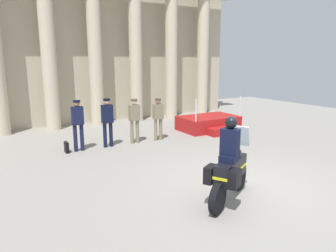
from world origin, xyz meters
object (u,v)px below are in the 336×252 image
at_px(motorcycle_with_rider, 230,167).
at_px(briefcase_on_ground, 67,147).
at_px(officer_in_row_1, 107,119).
at_px(officer_in_row_3, 158,116).
at_px(officer_in_row_0, 78,121).
at_px(reviewing_stand, 209,124).
at_px(officer_in_row_2, 134,117).

xyz_separation_m(motorcycle_with_rider, briefcase_on_ground, (-2.18, 5.58, -0.61)).
bearing_deg(motorcycle_with_rider, officer_in_row_1, 68.40).
bearing_deg(officer_in_row_3, officer_in_row_0, 0.50).
distance_m(motorcycle_with_rider, briefcase_on_ground, 6.02).
distance_m(reviewing_stand, officer_in_row_1, 4.83).
distance_m(officer_in_row_1, officer_in_row_3, 1.99).
bearing_deg(officer_in_row_2, briefcase_on_ground, 1.34).
xyz_separation_m(reviewing_stand, officer_in_row_0, (-5.80, -0.33, 0.73)).
relative_size(officer_in_row_3, motorcycle_with_rider, 0.85).
relative_size(officer_in_row_2, motorcycle_with_rider, 0.87).
bearing_deg(officer_in_row_1, officer_in_row_2, -178.37).
bearing_deg(briefcase_on_ground, motorcycle_with_rider, -68.62).
relative_size(reviewing_stand, officer_in_row_3, 1.56).
xyz_separation_m(reviewing_stand, motorcycle_with_rider, (-4.03, -5.89, 0.50)).
distance_m(officer_in_row_3, briefcase_on_ground, 3.53).
bearing_deg(motorcycle_with_rider, briefcase_on_ground, 82.26).
height_order(reviewing_stand, motorcycle_with_rider, motorcycle_with_rider).
distance_m(reviewing_stand, briefcase_on_ground, 6.23).
distance_m(officer_in_row_0, briefcase_on_ground, 0.94).
relative_size(officer_in_row_3, briefcase_on_ground, 4.49).
height_order(officer_in_row_3, briefcase_on_ground, officer_in_row_3).
xyz_separation_m(officer_in_row_0, officer_in_row_2, (2.06, -0.01, -0.05)).
bearing_deg(officer_in_row_2, motorcycle_with_rider, 88.82).
distance_m(officer_in_row_1, motorcycle_with_rider, 5.61).
relative_size(reviewing_stand, briefcase_on_ground, 6.98).
bearing_deg(officer_in_row_1, briefcase_on_ground, 1.13).
bearing_deg(officer_in_row_1, motorcycle_with_rider, 99.42).
bearing_deg(officer_in_row_1, officer_in_row_0, 1.49).
bearing_deg(officer_in_row_2, officer_in_row_0, 1.56).
xyz_separation_m(officer_in_row_1, motorcycle_with_rider, (0.73, -5.56, -0.22)).
relative_size(officer_in_row_1, officer_in_row_3, 1.06).
bearing_deg(reviewing_stand, officer_in_row_1, -175.98).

